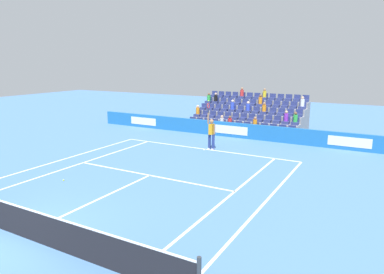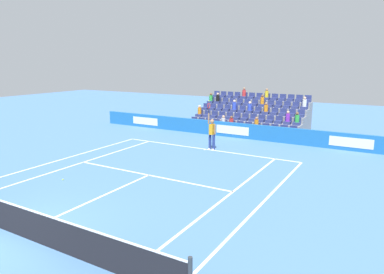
{
  "view_description": "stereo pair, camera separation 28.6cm",
  "coord_description": "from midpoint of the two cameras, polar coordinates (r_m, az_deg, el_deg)",
  "views": [
    {
      "loc": [
        -8.97,
        5.73,
        4.99
      ],
      "look_at": [
        -0.16,
        -10.01,
        1.1
      ],
      "focal_mm": 32.7,
      "sensor_mm": 36.0,
      "label": 1
    },
    {
      "loc": [
        -9.22,
        5.58,
        4.99
      ],
      "look_at": [
        -0.16,
        -10.01,
        1.1
      ],
      "focal_mm": 32.7,
      "sensor_mm": 36.0,
      "label": 2
    }
  ],
  "objects": [
    {
      "name": "ground_plane",
      "position": [
        11.82,
        -26.01,
        -14.12
      ],
      "size": [
        80.0,
        80.0,
        0.0
      ],
      "primitive_type": "plane",
      "color": "#4C7AB2"
    },
    {
      "name": "tennis_net",
      "position": [
        11.62,
        -26.24,
        -11.93
      ],
      "size": [
        11.97,
        0.1,
        1.07
      ],
      "color": "#33383D",
      "rests_on": "ground"
    },
    {
      "name": "line_service",
      "position": [
        15.9,
        -6.58,
        -6.18
      ],
      "size": [
        8.23,
        0.1,
        0.01
      ],
      "primitive_type": "cube",
      "color": "white",
      "rests_on": "ground"
    },
    {
      "name": "line_doubles_sideline_left",
      "position": [
        19.29,
        -20.63,
        -3.61
      ],
      "size": [
        0.1,
        11.89,
        0.01
      ],
      "primitive_type": "cube",
      "color": "white",
      "rests_on": "ground"
    },
    {
      "name": "line_singles_sideline_left",
      "position": [
        18.28,
        -17.89,
        -4.27
      ],
      "size": [
        0.1,
        11.89,
        0.01
      ],
      "primitive_type": "cube",
      "color": "white",
      "rests_on": "ground"
    },
    {
      "name": "sponsor_barrier",
      "position": [
        23.72,
        7.03,
        1.16
      ],
      "size": [
        21.98,
        0.22,
        1.0
      ],
      "color": "#1E66AD",
      "rests_on": "ground"
    },
    {
      "name": "line_doubles_sideline_right",
      "position": [
        13.13,
        12.08,
        -10.42
      ],
      "size": [
        0.1,
        11.89,
        0.01
      ],
      "primitive_type": "cube",
      "color": "white",
      "rests_on": "ground"
    },
    {
      "name": "stadium_stand",
      "position": [
        26.93,
        10.05,
        3.08
      ],
      "size": [
        8.06,
        4.75,
        2.99
      ],
      "color": "gray",
      "rests_on": "ground"
    },
    {
      "name": "line_singles_sideline_right",
      "position": [
        13.57,
        6.51,
        -9.46
      ],
      "size": [
        0.1,
        11.89,
        0.01
      ],
      "primitive_type": "cube",
      "color": "white",
      "rests_on": "ground"
    },
    {
      "name": "line_centre_service",
      "position": [
        13.64,
        -14.73,
        -9.69
      ],
      "size": [
        0.1,
        6.4,
        0.01
      ],
      "primitive_type": "cube",
      "color": "white",
      "rests_on": "ground"
    },
    {
      "name": "line_baseline",
      "position": [
        20.38,
        2.66,
        -2.0
      ],
      "size": [
        10.97,
        0.1,
        0.01
      ],
      "primitive_type": "cube",
      "color": "white",
      "rests_on": "ground"
    },
    {
      "name": "tennis_player",
      "position": [
        20.13,
        3.65,
        0.69
      ],
      "size": [
        0.53,
        0.36,
        2.85
      ],
      "color": "navy",
      "rests_on": "ground"
    },
    {
      "name": "line_centre_mark",
      "position": [
        20.3,
        2.53,
        -2.06
      ],
      "size": [
        0.1,
        0.2,
        0.01
      ],
      "primitive_type": "cube",
      "color": "white",
      "rests_on": "ground"
    },
    {
      "name": "loose_tennis_ball",
      "position": [
        16.06,
        -19.83,
        -6.55
      ],
      "size": [
        0.07,
        0.07,
        0.07
      ],
      "primitive_type": "sphere",
      "color": "#D1E533",
      "rests_on": "ground"
    }
  ]
}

